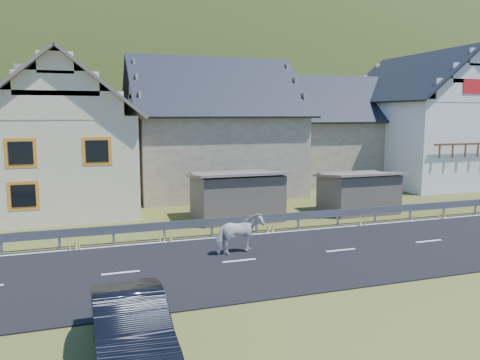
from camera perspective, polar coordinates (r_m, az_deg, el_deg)
name	(u,v)px	position (r m, az deg, el deg)	size (l,w,h in m)	color
ground	(341,251)	(18.06, 12.18, -8.49)	(160.00, 160.00, 0.00)	#363D15
road	(341,251)	(18.06, 12.18, -8.43)	(60.00, 7.00, 0.04)	black
lane_markings	(341,250)	(18.05, 12.18, -8.36)	(60.00, 6.60, 0.01)	silver
guardrail	(299,216)	(21.07, 7.15, -4.41)	(28.10, 0.09, 0.75)	#93969B
shed_left	(237,196)	(22.81, -0.43, -2.01)	(4.30, 3.30, 2.40)	#65594C
shed_right	(358,193)	(25.14, 14.19, -1.55)	(3.80, 2.90, 2.20)	#65594C
house_cream	(63,128)	(26.91, -20.78, 5.98)	(7.80, 9.80, 8.30)	beige
house_stone_a	(211,121)	(30.91, -3.53, 7.19)	(10.80, 9.80, 8.90)	tan
house_stone_b	(331,125)	(36.57, 11.08, 6.57)	(9.80, 8.80, 8.10)	tan
house_white	(424,114)	(37.48, 21.50, 7.46)	(8.80, 10.80, 9.70)	white
mountain	(123,176)	(196.98, -14.09, 0.49)	(440.00, 280.00, 260.00)	#2C3B11
horse	(239,234)	(17.09, -0.07, -6.57)	(1.74, 0.79, 1.47)	silver
car	(131,328)	(10.37, -13.17, -17.21)	(1.48, 4.24, 1.40)	black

